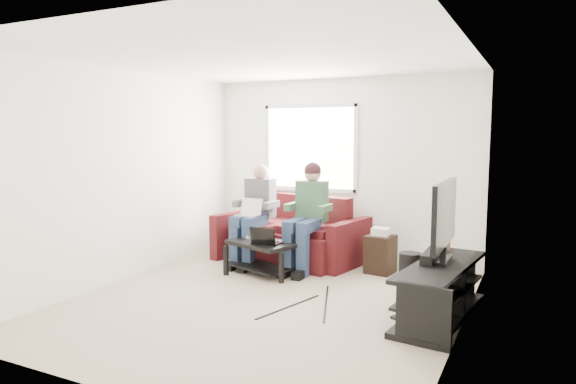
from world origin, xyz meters
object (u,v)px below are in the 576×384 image
at_px(subwoofer, 409,277).
at_px(tv, 444,217).
at_px(coffee_table, 262,250).
at_px(sofa, 292,237).
at_px(end_table, 380,253).
at_px(tv_stand, 440,294).

bearing_deg(subwoofer, tv, -33.99).
height_order(coffee_table, subwoofer, subwoofer).
bearing_deg(tv, coffee_table, 168.33).
xyz_separation_m(sofa, subwoofer, (1.94, -1.07, -0.07)).
distance_m(subwoofer, end_table, 1.15).
bearing_deg(tv_stand, coffee_table, 166.01).
bearing_deg(tv, subwoofer, 146.01).
relative_size(sofa, subwoofer, 3.97).
xyz_separation_m(coffee_table, tv_stand, (2.34, -0.58, -0.08)).
distance_m(coffee_table, tv, 2.48).
bearing_deg(end_table, sofa, 176.14).
bearing_deg(subwoofer, sofa, 151.10).
bearing_deg(sofa, tv_stand, -31.57).
bearing_deg(subwoofer, coffee_table, 173.45).
height_order(sofa, coffee_table, sofa).
relative_size(coffee_table, tv_stand, 0.59).
bearing_deg(sofa, subwoofer, -28.90).
xyz_separation_m(tv, subwoofer, (-0.38, 0.26, -0.73)).
distance_m(sofa, tv_stand, 2.73).
xyz_separation_m(subwoofer, end_table, (-0.60, 0.98, -0.00)).
relative_size(tv_stand, tv, 1.52).
xyz_separation_m(tv_stand, tv, (-0.00, 0.10, 0.76)).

